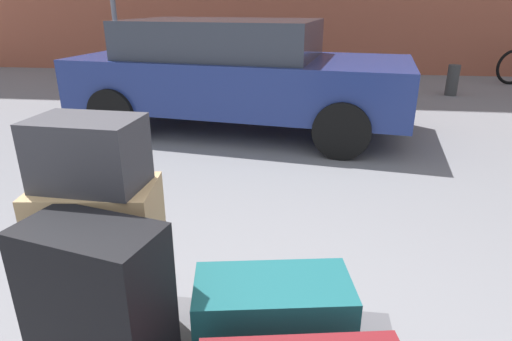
{
  "coord_description": "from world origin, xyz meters",
  "views": [
    {
      "loc": [
        0.3,
        -1.21,
        1.64
      ],
      "look_at": [
        0.0,
        1.2,
        0.69
      ],
      "focal_mm": 30.47,
      "sensor_mm": 36.0,
      "label": 1
    }
  ],
  "objects_px": {
    "suitcase_black_rear_right": "(101,322)",
    "duffel_bag_teal_front_left": "(273,316)",
    "parked_car": "(237,72)",
    "suitcase_tan_stacked_top": "(105,268)",
    "duffel_bag_charcoal_topmost_pile": "(88,153)",
    "bollard_kerb_near": "(453,80)",
    "no_parking_sign": "(114,15)"
  },
  "relations": [
    {
      "from": "suitcase_tan_stacked_top",
      "to": "parked_car",
      "type": "bearing_deg",
      "value": 86.31
    },
    {
      "from": "duffel_bag_charcoal_topmost_pile",
      "to": "bollard_kerb_near",
      "type": "height_order",
      "value": "duffel_bag_charcoal_topmost_pile"
    },
    {
      "from": "duffel_bag_teal_front_left",
      "to": "parked_car",
      "type": "relative_size",
      "value": 0.13
    },
    {
      "from": "suitcase_tan_stacked_top",
      "to": "duffel_bag_charcoal_topmost_pile",
      "type": "bearing_deg",
      "value": -96.49
    },
    {
      "from": "duffel_bag_teal_front_left",
      "to": "parked_car",
      "type": "distance_m",
      "value": 4.47
    },
    {
      "from": "duffel_bag_teal_front_left",
      "to": "duffel_bag_charcoal_topmost_pile",
      "type": "xyz_separation_m",
      "value": [
        -0.65,
        -0.02,
        0.65
      ]
    },
    {
      "from": "bollard_kerb_near",
      "to": "no_parking_sign",
      "type": "xyz_separation_m",
      "value": [
        -5.39,
        -2.24,
        1.17
      ]
    },
    {
      "from": "duffel_bag_teal_front_left",
      "to": "duffel_bag_charcoal_topmost_pile",
      "type": "distance_m",
      "value": 0.92
    },
    {
      "from": "suitcase_black_rear_right",
      "to": "duffel_bag_teal_front_left",
      "type": "xyz_separation_m",
      "value": [
        0.53,
        0.31,
        -0.18
      ]
    },
    {
      "from": "suitcase_tan_stacked_top",
      "to": "suitcase_black_rear_right",
      "type": "xyz_separation_m",
      "value": [
        0.12,
        -0.29,
        -0.0
      ]
    },
    {
      "from": "bollard_kerb_near",
      "to": "no_parking_sign",
      "type": "relative_size",
      "value": 0.24
    },
    {
      "from": "duffel_bag_teal_front_left",
      "to": "duffel_bag_charcoal_topmost_pile",
      "type": "bearing_deg",
      "value": 172.19
    },
    {
      "from": "bollard_kerb_near",
      "to": "suitcase_black_rear_right",
      "type": "bearing_deg",
      "value": -113.71
    },
    {
      "from": "duffel_bag_teal_front_left",
      "to": "bollard_kerb_near",
      "type": "xyz_separation_m",
      "value": [
        2.72,
        7.08,
        -0.22
      ]
    },
    {
      "from": "suitcase_tan_stacked_top",
      "to": "duffel_bag_teal_front_left",
      "type": "bearing_deg",
      "value": -4.43
    },
    {
      "from": "suitcase_black_rear_right",
      "to": "duffel_bag_charcoal_topmost_pile",
      "type": "xyz_separation_m",
      "value": [
        -0.12,
        0.29,
        0.47
      ]
    },
    {
      "from": "duffel_bag_charcoal_topmost_pile",
      "to": "bollard_kerb_near",
      "type": "xyz_separation_m",
      "value": [
        3.36,
        7.1,
        -0.87
      ]
    },
    {
      "from": "duffel_bag_teal_front_left",
      "to": "bollard_kerb_near",
      "type": "height_order",
      "value": "duffel_bag_teal_front_left"
    },
    {
      "from": "suitcase_black_rear_right",
      "to": "bollard_kerb_near",
      "type": "bearing_deg",
      "value": 80.09
    },
    {
      "from": "suitcase_tan_stacked_top",
      "to": "parked_car",
      "type": "height_order",
      "value": "parked_car"
    },
    {
      "from": "suitcase_tan_stacked_top",
      "to": "suitcase_black_rear_right",
      "type": "height_order",
      "value": "suitcase_tan_stacked_top"
    },
    {
      "from": "suitcase_black_rear_right",
      "to": "no_parking_sign",
      "type": "height_order",
      "value": "no_parking_sign"
    },
    {
      "from": "suitcase_black_rear_right",
      "to": "parked_car",
      "type": "bearing_deg",
      "value": 107.89
    },
    {
      "from": "suitcase_black_rear_right",
      "to": "no_parking_sign",
      "type": "distance_m",
      "value": 5.63
    },
    {
      "from": "parked_car",
      "to": "suitcase_tan_stacked_top",
      "type": "bearing_deg",
      "value": -87.19
    },
    {
      "from": "duffel_bag_charcoal_topmost_pile",
      "to": "bollard_kerb_near",
      "type": "relative_size",
      "value": 0.66
    },
    {
      "from": "suitcase_tan_stacked_top",
      "to": "bollard_kerb_near",
      "type": "relative_size",
      "value": 1.24
    },
    {
      "from": "duffel_bag_charcoal_topmost_pile",
      "to": "suitcase_black_rear_right",
      "type": "bearing_deg",
      "value": -64.1
    },
    {
      "from": "duffel_bag_charcoal_topmost_pile",
      "to": "parked_car",
      "type": "relative_size",
      "value": 0.08
    },
    {
      "from": "parked_car",
      "to": "no_parking_sign",
      "type": "bearing_deg",
      "value": 165.75
    },
    {
      "from": "parked_car",
      "to": "bollard_kerb_near",
      "type": "bearing_deg",
      "value": 37.02
    },
    {
      "from": "suitcase_tan_stacked_top",
      "to": "suitcase_black_rear_right",
      "type": "bearing_deg",
      "value": -74.02
    }
  ]
}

